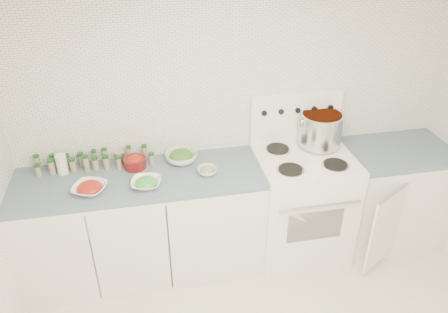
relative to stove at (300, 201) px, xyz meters
The scene contains 13 objects.
room_walls 1.66m from the stove, 112.04° to the right, with size 3.54×3.04×2.52m.
counter_left 1.31m from the stove, behind, with size 1.85×0.62×0.90m.
stove is the anchor object (origin of this frame).
counter_right 0.82m from the stove, ahead, with size 0.89×0.82×0.90m.
stock_pot 0.64m from the stove, 41.80° to the left, with size 0.37×0.35×0.27m.
bowl_tomato 1.70m from the stove, behind, with size 0.30×0.30×0.08m.
bowl_snowpea 1.33m from the stove, behind, with size 0.25×0.25×0.07m.
bowl_broccoli 1.08m from the stove, behind, with size 0.30×0.30×0.10m.
bowl_zucchini 0.90m from the stove, behind, with size 0.18×0.18×0.06m.
bowl_pepper 1.41m from the stove, behind, with size 0.17×0.17×0.10m.
salt_canister 1.92m from the stove, behind, with size 0.08×0.08×0.16m, color white.
tin_can 1.52m from the stove, behind, with size 0.08×0.08×0.10m, color gray.
spice_cluster 1.74m from the stove, behind, with size 0.89×0.15×0.14m.
Camera 1 is at (-0.73, -1.59, 2.69)m, focal length 35.00 mm.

